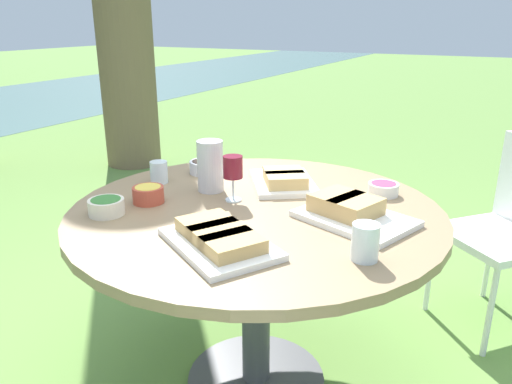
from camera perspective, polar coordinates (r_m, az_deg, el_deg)
The scene contains 13 objects.
ground_plane at distance 2.18m, azimuth 0.00°, elevation -20.62°, with size 40.00×40.00×0.00m, color #668E42.
dining_table at distance 1.83m, azimuth 0.00°, elevation -5.03°, with size 1.34×1.34×0.75m.
water_pitcher at distance 1.95m, azimuth -5.24°, elevation 2.99°, with size 0.11×0.10×0.20m.
wine_glass at distance 1.82m, azimuth -2.66°, elevation 2.67°, with size 0.07×0.07×0.17m.
platter_bread_main at distance 1.71m, azimuth 10.65°, elevation -2.09°, with size 0.36×0.43×0.08m.
platter_charcuterie at distance 2.01m, azimuth 3.21°, elevation 1.39°, with size 0.41×0.39×0.07m.
platter_sandwich_side at distance 1.49m, azimuth -4.20°, elevation -5.30°, with size 0.40×0.44×0.06m.
bowl_fries at distance 1.87m, azimuth -12.21°, elevation -0.18°, with size 0.11×0.11×0.06m.
bowl_salad at distance 1.80m, azimuth -16.73°, elevation -1.53°, with size 0.12×0.12×0.06m.
bowl_olives at distance 2.20m, azimuth -5.86°, elevation 2.95°, with size 0.13×0.13×0.05m.
bowl_dip_red at distance 1.98m, azimuth 14.35°, elevation 0.42°, with size 0.12×0.12×0.05m.
cup_water_near at distance 2.09m, azimuth -11.03°, elevation 2.24°, with size 0.07×0.07×0.09m.
cup_water_far at distance 1.43m, azimuth 12.38°, elevation -5.60°, with size 0.08×0.08×0.11m.
Camera 1 is at (-1.48, -0.78, 1.40)m, focal length 35.00 mm.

